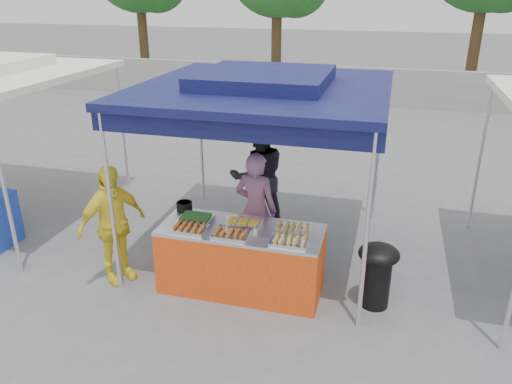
% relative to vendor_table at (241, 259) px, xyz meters
% --- Properties ---
extents(ground_plane, '(80.00, 80.00, 0.00)m').
position_rel_vendor_table_xyz_m(ground_plane, '(0.00, 0.10, -0.43)').
color(ground_plane, slate).
extents(back_wall, '(40.00, 0.25, 1.20)m').
position_rel_vendor_table_xyz_m(back_wall, '(0.00, 11.10, 0.17)').
color(back_wall, gray).
rests_on(back_wall, ground_plane).
extents(main_canopy, '(3.20, 3.20, 2.57)m').
position_rel_vendor_table_xyz_m(main_canopy, '(0.00, 1.07, 1.94)').
color(main_canopy, silver).
rests_on(main_canopy, ground_plane).
extents(vendor_table, '(2.00, 0.80, 0.85)m').
position_rel_vendor_table_xyz_m(vendor_table, '(0.00, 0.00, 0.00)').
color(vendor_table, '#E14914').
rests_on(vendor_table, ground_plane).
extents(food_tray_fl, '(0.42, 0.30, 0.07)m').
position_rel_vendor_table_xyz_m(food_tray_fl, '(-0.58, -0.23, 0.46)').
color(food_tray_fl, white).
rests_on(food_tray_fl, vendor_table).
extents(food_tray_fm, '(0.42, 0.30, 0.07)m').
position_rel_vendor_table_xyz_m(food_tray_fm, '(-0.05, -0.24, 0.46)').
color(food_tray_fm, white).
rests_on(food_tray_fm, vendor_table).
extents(food_tray_fr, '(0.42, 0.30, 0.07)m').
position_rel_vendor_table_xyz_m(food_tray_fr, '(0.65, -0.23, 0.46)').
color(food_tray_fr, white).
rests_on(food_tray_fr, vendor_table).
extents(food_tray_bl, '(0.42, 0.30, 0.07)m').
position_rel_vendor_table_xyz_m(food_tray_bl, '(-0.61, 0.05, 0.46)').
color(food_tray_bl, white).
rests_on(food_tray_bl, vendor_table).
extents(food_tray_bm, '(0.42, 0.30, 0.07)m').
position_rel_vendor_table_xyz_m(food_tray_bm, '(0.00, 0.09, 0.46)').
color(food_tray_bm, white).
rests_on(food_tray_bm, vendor_table).
extents(food_tray_br, '(0.42, 0.30, 0.07)m').
position_rel_vendor_table_xyz_m(food_tray_br, '(0.63, 0.06, 0.46)').
color(food_tray_br, white).
rests_on(food_tray_br, vendor_table).
extents(cooking_pot, '(0.21, 0.21, 0.12)m').
position_rel_vendor_table_xyz_m(cooking_pot, '(-0.87, 0.31, 0.49)').
color(cooking_pot, black).
rests_on(cooking_pot, vendor_table).
extents(skewer_cup, '(0.07, 0.07, 0.09)m').
position_rel_vendor_table_xyz_m(skewer_cup, '(-0.08, -0.25, 0.47)').
color(skewer_cup, silver).
rests_on(skewer_cup, vendor_table).
extents(wok_burner, '(0.48, 0.48, 0.81)m').
position_rel_vendor_table_xyz_m(wok_burner, '(1.65, 0.08, 0.06)').
color(wok_burner, black).
rests_on(wok_burner, ground_plane).
extents(crate_left, '(0.56, 0.39, 0.33)m').
position_rel_vendor_table_xyz_m(crate_left, '(-0.29, 0.66, -0.26)').
color(crate_left, '#1730BD').
rests_on(crate_left, ground_plane).
extents(crate_right, '(0.51, 0.36, 0.31)m').
position_rel_vendor_table_xyz_m(crate_right, '(0.34, 0.67, -0.27)').
color(crate_right, '#1730BD').
rests_on(crate_right, ground_plane).
extents(crate_stacked, '(0.49, 0.35, 0.30)m').
position_rel_vendor_table_xyz_m(crate_stacked, '(0.34, 0.67, 0.03)').
color(crate_stacked, '#1730BD').
rests_on(crate_stacked, crate_right).
extents(vendor_woman, '(0.63, 0.45, 1.60)m').
position_rel_vendor_table_xyz_m(vendor_woman, '(0.00, 0.69, 0.38)').
color(vendor_woman, '#9F658D').
rests_on(vendor_woman, ground_plane).
extents(helper_man, '(1.09, 1.00, 1.81)m').
position_rel_vendor_table_xyz_m(helper_man, '(-0.22, 1.63, 0.48)').
color(helper_man, '#232228').
rests_on(helper_man, ground_plane).
extents(customer_person, '(0.80, 1.00, 1.58)m').
position_rel_vendor_table_xyz_m(customer_person, '(-1.63, -0.22, 0.37)').
color(customer_person, '#FFEE38').
rests_on(customer_person, ground_plane).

